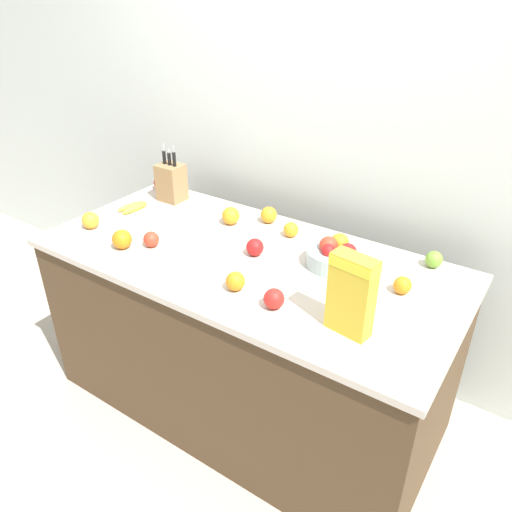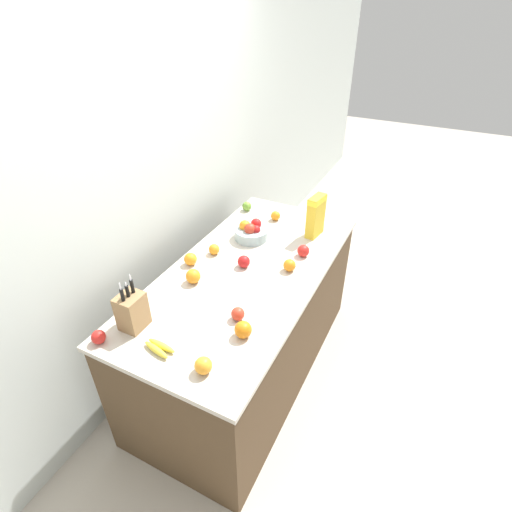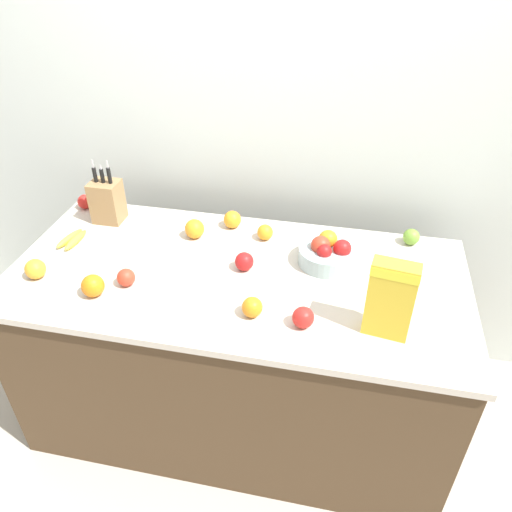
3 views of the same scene
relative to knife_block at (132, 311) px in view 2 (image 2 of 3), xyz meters
The scene contains 19 objects.
ground_plane 1.23m from the knife_block, 22.62° to the right, with size 14.00×14.00×0.00m, color #B2A899.
wall_back 0.85m from the knife_block, 28.33° to the left, with size 9.00×0.06×2.60m.
counter 0.92m from the knife_block, 22.62° to the right, with size 1.86×0.88×0.87m.
knife_block is the anchor object (origin of this frame).
cereal_box 1.38m from the knife_block, 21.91° to the right, with size 0.17×0.09×0.30m.
fruit_bowl 1.05m from the knife_block, ahead, with size 0.23×0.23×0.13m.
banana_bunch 0.24m from the knife_block, 109.89° to the right, with size 0.09×0.17×0.03m.
apple_near_bananas 0.76m from the knife_block, 19.59° to the right, with size 0.08×0.08×0.08m, color red.
apple_rightmost 1.39m from the knife_block, ahead, with size 0.07×0.07×0.07m, color #6B9E33.
apple_by_knife_block 1.13m from the knife_block, 28.56° to the right, with size 0.08×0.08×0.08m, color red.
apple_front 0.20m from the knife_block, 154.81° to the left, with size 0.07×0.07×0.07m, color red.
apple_leftmost 0.54m from the knife_block, 57.78° to the right, with size 0.07×0.07×0.07m, color red.
orange_front_right 0.45m from the knife_block, ahead, with size 0.09×0.09×0.09m, color orange.
orange_near_bowl 0.59m from the knife_block, ahead, with size 0.08×0.08×0.08m, color orange.
orange_mid_right 0.49m from the knife_block, 100.71° to the right, with size 0.08×0.08×0.08m, color orange.
orange_by_cereal 0.76m from the knife_block, ahead, with size 0.07×0.07×0.07m, color orange.
orange_front_center 0.57m from the knife_block, 70.73° to the right, with size 0.09×0.09×0.09m, color orange.
orange_mid_left 1.36m from the knife_block, ahead, with size 0.07×0.07×0.07m, color orange.
orange_front_left 0.96m from the knife_block, 33.00° to the right, with size 0.08×0.08×0.08m, color orange.
Camera 2 is at (-1.75, -0.95, 2.33)m, focal length 28.00 mm.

